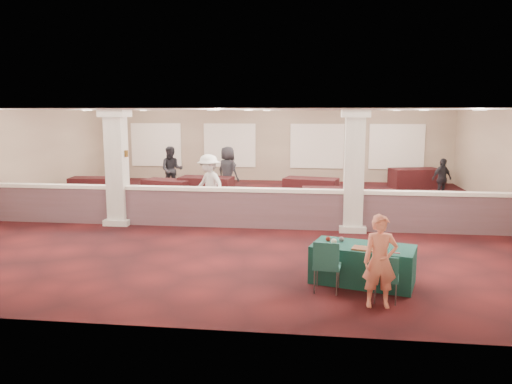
# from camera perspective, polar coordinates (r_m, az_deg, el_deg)

# --- Properties ---
(ground) EXTENTS (16.00, 16.00, 0.00)m
(ground) POSITION_cam_1_polar(r_m,az_deg,el_deg) (15.21, -0.82, -2.76)
(ground) COLOR #411011
(ground) RESTS_ON ground
(wall_back) EXTENTS (16.00, 0.04, 3.20)m
(wall_back) POSITION_cam_1_polar(r_m,az_deg,el_deg) (22.88, 1.95, 5.31)
(wall_back) COLOR gray
(wall_back) RESTS_ON ground
(wall_front) EXTENTS (16.00, 0.04, 3.20)m
(wall_front) POSITION_cam_1_polar(r_m,az_deg,el_deg) (7.21, -9.67, -3.39)
(wall_front) COLOR gray
(wall_front) RESTS_ON ground
(wall_left) EXTENTS (0.04, 16.00, 3.20)m
(wall_left) POSITION_cam_1_polar(r_m,az_deg,el_deg) (17.91, -27.14, 3.22)
(wall_left) COLOR gray
(wall_left) RESTS_ON ground
(ceiling) EXTENTS (16.00, 16.00, 0.02)m
(ceiling) POSITION_cam_1_polar(r_m,az_deg,el_deg) (14.88, -0.85, 9.38)
(ceiling) COLOR silver
(ceiling) RESTS_ON wall_back
(partition_wall) EXTENTS (15.60, 0.28, 1.10)m
(partition_wall) POSITION_cam_1_polar(r_m,az_deg,el_deg) (13.64, -1.70, -1.73)
(partition_wall) COLOR brown
(partition_wall) RESTS_ON ground
(column_left) EXTENTS (0.72, 0.72, 3.20)m
(column_left) POSITION_cam_1_polar(r_m,az_deg,el_deg) (14.43, -15.60, 2.83)
(column_left) COLOR beige
(column_left) RESTS_ON ground
(column_right) EXTENTS (0.72, 0.72, 3.20)m
(column_right) POSITION_cam_1_polar(r_m,az_deg,el_deg) (13.35, 11.12, 2.51)
(column_right) COLOR beige
(column_right) RESTS_ON ground
(sconce_left) EXTENTS (0.12, 0.12, 0.18)m
(sconce_left) POSITION_cam_1_polar(r_m,az_deg,el_deg) (14.51, -16.68, 4.26)
(sconce_left) COLOR brown
(sconce_left) RESTS_ON column_left
(sconce_right) EXTENTS (0.12, 0.12, 0.18)m
(sconce_right) POSITION_cam_1_polar(r_m,az_deg,el_deg) (14.29, -14.62, 4.28)
(sconce_right) COLOR brown
(sconce_right) RESTS_ON column_left
(near_table) EXTENTS (2.02, 1.38, 0.71)m
(near_table) POSITION_cam_1_polar(r_m,az_deg,el_deg) (9.55, 12.09, -8.07)
(near_table) COLOR #103C35
(near_table) RESTS_ON ground
(conf_chair_main) EXTENTS (0.47, 0.47, 0.82)m
(conf_chair_main) POSITION_cam_1_polar(r_m,az_deg,el_deg) (8.64, 14.65, -9.13)
(conf_chair_main) COLOR #1B5150
(conf_chair_main) RESTS_ON ground
(conf_chair_side) EXTENTS (0.52, 0.53, 0.94)m
(conf_chair_side) POSITION_cam_1_polar(r_m,az_deg,el_deg) (8.88, 8.07, -7.94)
(conf_chair_side) COLOR #1B5150
(conf_chair_side) RESTS_ON ground
(woman) EXTENTS (0.58, 0.41, 1.53)m
(woman) POSITION_cam_1_polar(r_m,az_deg,el_deg) (8.36, 14.00, -7.69)
(woman) COLOR #F4836A
(woman) RESTS_ON ground
(far_table_front_left) EXTENTS (1.89, 1.29, 0.70)m
(far_table_front_left) POSITION_cam_1_polar(r_m,az_deg,el_deg) (18.47, -10.11, 0.33)
(far_table_front_left) COLOR black
(far_table_front_left) RESTS_ON ground
(far_table_front_center) EXTENTS (2.00, 1.14, 0.78)m
(far_table_front_center) POSITION_cam_1_polar(r_m,az_deg,el_deg) (18.40, -5.71, 0.52)
(far_table_front_center) COLOR black
(far_table_front_center) RESTS_ON ground
(far_table_front_right) EXTENTS (1.89, 1.03, 0.74)m
(far_table_front_right) POSITION_cam_1_polar(r_m,az_deg,el_deg) (16.08, 8.61, -0.86)
(far_table_front_right) COLOR black
(far_table_front_right) RESTS_ON ground
(far_table_back_left) EXTENTS (1.70, 0.97, 0.66)m
(far_table_back_left) POSITION_cam_1_polar(r_m,az_deg,el_deg) (20.07, -18.21, 0.66)
(far_table_back_left) COLOR black
(far_table_back_left) RESTS_ON ground
(far_table_back_center) EXTENTS (2.06, 1.35, 0.77)m
(far_table_back_center) POSITION_cam_1_polar(r_m,az_deg,el_deg) (18.15, 6.29, 0.38)
(far_table_back_center) COLOR black
(far_table_back_center) RESTS_ON ground
(far_table_back_right) EXTENTS (2.17, 1.47, 0.80)m
(far_table_back_right) POSITION_cam_1_polar(r_m,az_deg,el_deg) (21.78, 17.68, 1.52)
(far_table_back_right) COLOR black
(far_table_back_right) RESTS_ON ground
(attendee_a) EXTENTS (0.95, 0.64, 1.81)m
(attendee_a) POSITION_cam_1_polar(r_m,az_deg,el_deg) (19.70, -9.61, 2.52)
(attendee_a) COLOR black
(attendee_a) RESTS_ON ground
(attendee_b) EXTENTS (1.29, 1.16, 1.87)m
(attendee_b) POSITION_cam_1_polar(r_m,az_deg,el_deg) (15.26, -5.40, 0.80)
(attendee_b) COLOR silver
(attendee_b) RESTS_ON ground
(attendee_c) EXTENTS (0.96, 0.82, 1.49)m
(attendee_c) POSITION_cam_1_polar(r_m,az_deg,el_deg) (19.16, 20.47, 1.41)
(attendee_c) COLOR black
(attendee_c) RESTS_ON ground
(attendee_d) EXTENTS (1.04, 0.91, 1.86)m
(attendee_d) POSITION_cam_1_polar(r_m,az_deg,el_deg) (18.67, -3.27, 2.36)
(attendee_d) COLOR black
(attendee_d) RESTS_ON ground
(laptop_base) EXTENTS (0.37, 0.30, 0.02)m
(laptop_base) POSITION_cam_1_polar(r_m,az_deg,el_deg) (9.36, 13.87, -6.18)
(laptop_base) COLOR silver
(laptop_base) RESTS_ON near_table
(laptop_screen) EXTENTS (0.31, 0.10, 0.21)m
(laptop_screen) POSITION_cam_1_polar(r_m,az_deg,el_deg) (9.44, 14.00, -5.34)
(laptop_screen) COLOR silver
(laptop_screen) RESTS_ON near_table
(screen_glow) EXTENTS (0.28, 0.08, 0.18)m
(screen_glow) POSITION_cam_1_polar(r_m,az_deg,el_deg) (9.44, 13.99, -5.43)
(screen_glow) COLOR silver
(screen_glow) RESTS_ON near_table
(knitting) EXTENTS (0.45, 0.38, 0.03)m
(knitting) POSITION_cam_1_polar(r_m,az_deg,el_deg) (9.21, 12.19, -6.33)
(knitting) COLOR #B9521D
(knitting) RESTS_ON near_table
(yarn_cream) EXTENTS (0.11, 0.11, 0.11)m
(yarn_cream) POSITION_cam_1_polar(r_m,az_deg,el_deg) (9.45, 8.88, -5.59)
(yarn_cream) COLOR beige
(yarn_cream) RESTS_ON near_table
(yarn_red) EXTENTS (0.10, 0.10, 0.10)m
(yarn_red) POSITION_cam_1_polar(r_m,az_deg,el_deg) (9.63, 8.25, -5.34)
(yarn_red) COLOR maroon
(yarn_red) RESTS_ON near_table
(yarn_grey) EXTENTS (0.10, 0.10, 0.10)m
(yarn_grey) POSITION_cam_1_polar(r_m,az_deg,el_deg) (9.63, 9.75, -5.35)
(yarn_grey) COLOR #56555A
(yarn_grey) RESTS_ON near_table
(scissors) EXTENTS (0.12, 0.06, 0.01)m
(scissors) POSITION_cam_1_polar(r_m,az_deg,el_deg) (9.11, 15.77, -6.72)
(scissors) COLOR #AD1223
(scissors) RESTS_ON near_table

